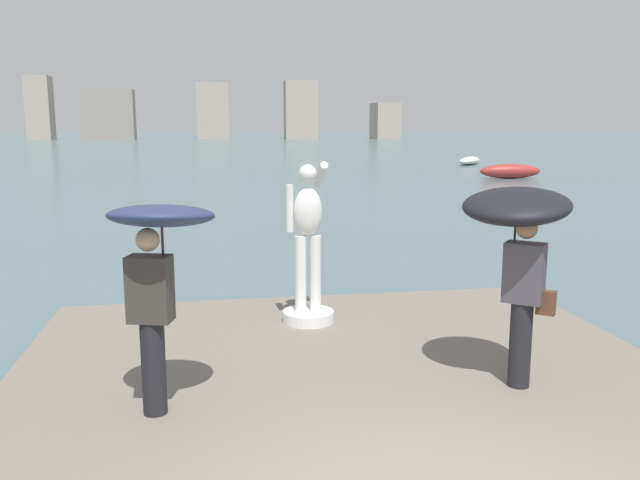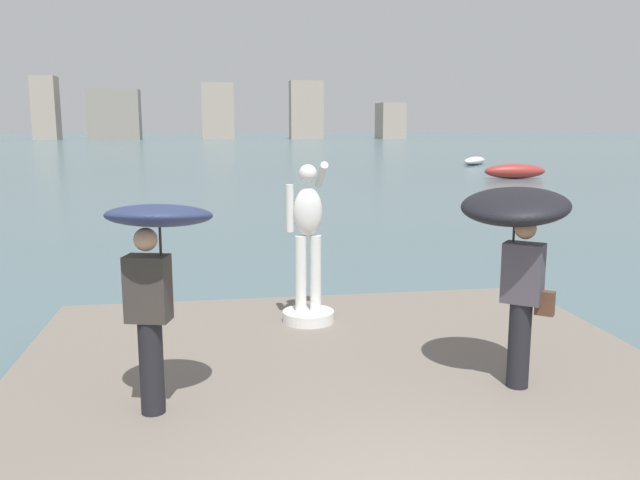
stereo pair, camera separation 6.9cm
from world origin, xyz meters
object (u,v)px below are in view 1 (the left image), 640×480
object	(u,v)px
boat_mid	(510,171)
onlooker_right	(518,229)
statue_white_figure	(308,258)
onlooker_left	(158,254)
boat_near	(470,161)

from	to	relation	value
boat_mid	onlooker_right	bearing A→B (deg)	-115.59
statue_white_figure	onlooker_right	bearing A→B (deg)	-54.71
onlooker_right	boat_mid	xyz separation A→B (m)	(13.79, 28.81, -1.59)
onlooker_left	statue_white_figure	bearing A→B (deg)	56.08
onlooker_right	boat_mid	size ratio (longest dim) A/B	0.58
onlooker_right	boat_near	bearing A→B (deg)	68.21
onlooker_left	boat_mid	distance (m)	33.72
boat_near	boat_mid	size ratio (longest dim) A/B	1.07
statue_white_figure	boat_mid	world-z (taller)	statue_white_figure
boat_near	boat_mid	distance (m)	13.05
statue_white_figure	onlooker_left	bearing A→B (deg)	-123.92
statue_white_figure	onlooker_right	distance (m)	3.10
statue_white_figure	onlooker_left	xyz separation A→B (m)	(-1.73, -2.57, 0.62)
statue_white_figure	boat_mid	distance (m)	30.60
statue_white_figure	boat_mid	size ratio (longest dim) A/B	0.60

